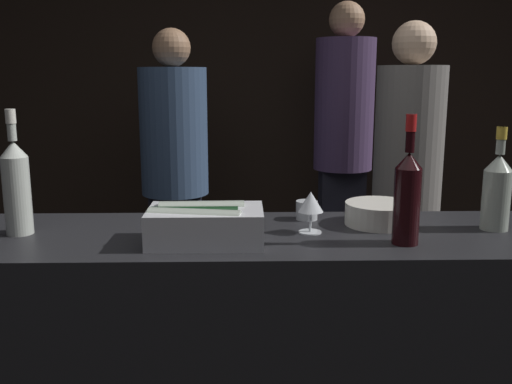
# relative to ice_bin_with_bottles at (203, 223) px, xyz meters

# --- Properties ---
(wall_back_chalkboard) EXTENTS (6.40, 0.06, 2.80)m
(wall_back_chalkboard) POSITION_rel_ice_bin_with_bottles_xyz_m (0.15, 2.47, 0.38)
(wall_back_chalkboard) COLOR black
(wall_back_chalkboard) RESTS_ON ground_plane
(bar_counter) EXTENTS (1.90, 0.53, 0.97)m
(bar_counter) POSITION_rel_ice_bin_with_bottles_xyz_m (0.15, 0.09, -0.54)
(bar_counter) COLOR black
(bar_counter) RESTS_ON ground_plane
(ice_bin_with_bottles) EXTENTS (0.32, 0.20, 0.11)m
(ice_bin_with_bottles) POSITION_rel_ice_bin_with_bottles_xyz_m (0.00, 0.00, 0.00)
(ice_bin_with_bottles) COLOR silver
(ice_bin_with_bottles) RESTS_ON bar_counter
(bowl_white) EXTENTS (0.22, 0.22, 0.07)m
(bowl_white) POSITION_rel_ice_bin_with_bottles_xyz_m (0.54, 0.18, -0.02)
(bowl_white) COLOR silver
(bowl_white) RESTS_ON bar_counter
(wine_glass) EXTENTS (0.08, 0.08, 0.13)m
(wine_glass) POSITION_rel_ice_bin_with_bottles_xyz_m (0.31, 0.09, 0.03)
(wine_glass) COLOR silver
(wine_glass) RESTS_ON bar_counter
(candle_votive) EXTENTS (0.07, 0.07, 0.06)m
(candle_votive) POSITION_rel_ice_bin_with_bottles_xyz_m (0.32, 0.26, -0.03)
(candle_votive) COLOR silver
(candle_votive) RESTS_ON bar_counter
(red_wine_bottle_tall) EXTENTS (0.07, 0.07, 0.36)m
(red_wine_bottle_tall) POSITION_rel_ice_bin_with_bottles_xyz_m (0.57, -0.02, 0.08)
(red_wine_bottle_tall) COLOR black
(red_wine_bottle_tall) RESTS_ON bar_counter
(white_wine_bottle) EXTENTS (0.08, 0.08, 0.37)m
(white_wine_bottle) POSITION_rel_ice_bin_with_bottles_xyz_m (-0.55, 0.10, 0.09)
(white_wine_bottle) COLOR #B2B7AD
(white_wine_bottle) RESTS_ON bar_counter
(rose_wine_bottle) EXTENTS (0.08, 0.08, 0.31)m
(rose_wine_bottle) POSITION_rel_ice_bin_with_bottles_xyz_m (0.88, 0.12, 0.07)
(rose_wine_bottle) COLOR #9EA899
(rose_wine_bottle) RESTS_ON bar_counter
(person_in_hoodie) EXTENTS (0.38, 0.38, 1.68)m
(person_in_hoodie) POSITION_rel_ice_bin_with_bottles_xyz_m (-0.27, 1.66, -0.09)
(person_in_hoodie) COLOR black
(person_in_hoodie) RESTS_ON ground_plane
(person_blond_tee) EXTENTS (0.34, 0.34, 1.69)m
(person_blond_tee) POSITION_rel_ice_bin_with_bottles_xyz_m (0.94, 1.24, -0.08)
(person_blond_tee) COLOR black
(person_blond_tee) RESTS_ON ground_plane
(person_grey_polo) EXTENTS (0.36, 0.36, 1.85)m
(person_grey_polo) POSITION_rel_ice_bin_with_bottles_xyz_m (0.73, 1.90, 0.02)
(person_grey_polo) COLOR black
(person_grey_polo) RESTS_ON ground_plane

